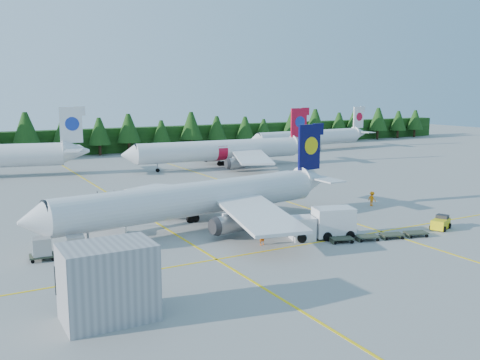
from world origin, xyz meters
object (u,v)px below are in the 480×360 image
airliner_red (217,151)px  airstairs (107,228)px  service_truck (323,223)px  airliner_navy (189,200)px  baggage_tug (441,223)px

airliner_red → airstairs: 50.45m
airliner_red → airstairs: size_ratio=6.42×
airstairs → service_truck: 22.69m
airliner_navy → airliner_red: airliner_red is taller
airstairs → baggage_tug: (32.95, -15.44, -0.09)m
airliner_navy → airstairs: airliner_navy is taller
airstairs → baggage_tug: size_ratio=2.05×
service_truck → airstairs: bearing=164.3°
airstairs → baggage_tug: 36.38m
airliner_red → service_truck: (-13.12, -50.68, -1.89)m
airliner_navy → baggage_tug: size_ratio=12.49×
airliner_navy → baggage_tug: 27.92m
airliner_navy → service_truck: size_ratio=5.38×
baggage_tug → airstairs: bearing=131.1°
baggage_tug → airliner_red: bearing=66.8°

